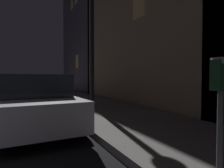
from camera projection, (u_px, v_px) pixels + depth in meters
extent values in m
cylinder|color=#59595B|center=(220.00, 145.00, 1.87)|extent=(0.06, 0.06, 1.07)
cube|color=#1E4728|center=(221.00, 75.00, 1.85)|extent=(0.19, 0.11, 0.30)
cylinder|color=#999EA5|center=(221.00, 61.00, 1.85)|extent=(0.19, 0.19, 0.06)
cube|color=black|center=(217.00, 71.00, 1.82)|extent=(0.01, 0.08, 0.11)
cube|color=silver|center=(32.00, 106.00, 5.21)|extent=(1.97, 4.55, 0.64)
cube|color=#1E2328|center=(32.00, 85.00, 5.12)|extent=(1.68, 2.40, 0.56)
cylinder|color=black|center=(56.00, 106.00, 6.88)|extent=(0.24, 0.67, 0.66)
cylinder|color=black|center=(81.00, 122.00, 4.42)|extent=(0.24, 0.67, 0.66)
cube|color=#B7B7BF|center=(26.00, 91.00, 11.40)|extent=(1.92, 4.20, 0.64)
cube|color=#1E2328|center=(26.00, 82.00, 11.20)|extent=(1.66, 2.15, 0.56)
cylinder|color=black|center=(10.00, 94.00, 12.19)|extent=(0.23, 0.66, 0.66)
cylinder|color=black|center=(41.00, 93.00, 12.97)|extent=(0.23, 0.66, 0.66)
cylinder|color=black|center=(6.00, 98.00, 9.85)|extent=(0.23, 0.66, 0.66)
cylinder|color=black|center=(44.00, 96.00, 10.63)|extent=(0.23, 0.66, 0.66)
cube|color=maroon|center=(24.00, 87.00, 16.69)|extent=(1.96, 4.58, 0.64)
cube|color=#1E2328|center=(24.00, 80.00, 16.62)|extent=(1.65, 2.46, 0.56)
cylinder|color=black|center=(14.00, 89.00, 17.63)|extent=(0.25, 0.67, 0.66)
cylinder|color=black|center=(34.00, 89.00, 18.32)|extent=(0.25, 0.67, 0.66)
cylinder|color=black|center=(11.00, 91.00, 15.06)|extent=(0.25, 0.67, 0.66)
cylinder|color=black|center=(35.00, 90.00, 15.76)|extent=(0.25, 0.67, 0.66)
cylinder|color=black|center=(92.00, 45.00, 7.91)|extent=(0.16, 0.16, 5.13)
cube|color=#F2D17F|center=(139.00, 4.00, 8.35)|extent=(0.06, 0.90, 1.20)
cube|color=#4C4C56|center=(114.00, 24.00, 20.34)|extent=(8.74, 9.37, 14.45)
cube|color=#F2D17F|center=(77.00, 62.00, 17.45)|extent=(0.06, 0.90, 1.20)
cube|color=#F2D17F|center=(72.00, 3.00, 18.78)|extent=(0.06, 0.90, 1.20)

